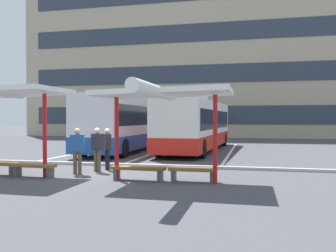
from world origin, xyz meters
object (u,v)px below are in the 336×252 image
at_px(bench_2, 138,170).
at_px(waiting_passenger_1, 97,146).
at_px(waiting_shelter_1, 162,95).
at_px(coach_bus_0, 130,124).
at_px(coach_bus_1, 197,126).
at_px(bench_3, 193,171).
at_px(waiting_passenger_3, 107,146).
at_px(waiting_shelter_0, 6,94).
at_px(bench_1, 34,167).
at_px(waiting_passenger_2, 77,148).

distance_m(bench_2, waiting_passenger_1, 2.71).
height_order(waiting_shelter_1, bench_2, waiting_shelter_1).
xyz_separation_m(coach_bus_0, coach_bus_1, (4.22, 0.83, -0.12)).
relative_size(bench_3, waiting_passenger_3, 0.94).
bearing_deg(waiting_passenger_1, waiting_shelter_1, -31.70).
bearing_deg(waiting_shelter_0, coach_bus_0, 86.71).
bearing_deg(bench_1, waiting_passenger_1, 46.72).
distance_m(waiting_shelter_0, bench_2, 5.32).
height_order(coach_bus_1, bench_2, coach_bus_1).
xyz_separation_m(bench_1, waiting_shelter_1, (4.65, -0.14, 2.45)).
distance_m(coach_bus_1, waiting_shelter_1, 12.20).
distance_m(coach_bus_1, bench_1, 12.68).
bearing_deg(waiting_shelter_1, waiting_passenger_3, 139.79).
xyz_separation_m(waiting_shelter_1, bench_3, (0.90, 0.42, -2.46)).
distance_m(bench_1, bench_3, 5.56).
distance_m(waiting_passenger_2, waiting_passenger_3, 1.43).
height_order(coach_bus_0, bench_2, coach_bus_0).
bearing_deg(waiting_shelter_1, waiting_shelter_0, -178.98).
bearing_deg(waiting_shelter_0, coach_bus_1, 68.26).
height_order(coach_bus_0, coach_bus_1, coach_bus_0).
relative_size(coach_bus_0, waiting_passenger_2, 7.21).
xyz_separation_m(bench_1, bench_2, (3.75, 0.17, 0.01)).
relative_size(coach_bus_0, waiting_passenger_3, 7.35).
bearing_deg(coach_bus_1, waiting_passenger_1, -102.90).
height_order(waiting_shelter_1, waiting_passenger_2, waiting_shelter_1).
height_order(bench_2, waiting_passenger_3, waiting_passenger_3).
relative_size(waiting_shelter_0, bench_3, 2.84).
xyz_separation_m(coach_bus_1, bench_1, (-3.97, -11.98, -1.25)).
relative_size(bench_2, waiting_passenger_1, 1.09).
distance_m(coach_bus_0, waiting_passenger_3, 9.17).
bearing_deg(waiting_passenger_1, waiting_passenger_3, 70.19).
bearing_deg(coach_bus_0, coach_bus_1, 11.08).
height_order(bench_3, waiting_passenger_2, waiting_passenger_2).
height_order(waiting_passenger_1, waiting_passenger_3, waiting_passenger_1).
height_order(coach_bus_0, waiting_passenger_1, coach_bus_0).
distance_m(waiting_shelter_0, waiting_passenger_3, 4.17).
xyz_separation_m(coach_bus_1, bench_2, (-0.22, -11.82, -1.24)).
relative_size(coach_bus_0, waiting_shelter_0, 2.75).
bearing_deg(bench_2, coach_bus_0, 109.99).
relative_size(coach_bus_1, bench_2, 6.85).
height_order(waiting_shelter_0, waiting_shelter_1, waiting_shelter_0).
relative_size(waiting_passenger_2, waiting_passenger_3, 1.02).
height_order(bench_3, waiting_passenger_3, waiting_passenger_3).
relative_size(waiting_shelter_0, waiting_passenger_1, 2.62).
relative_size(waiting_shelter_1, waiting_passenger_3, 2.78).
bearing_deg(waiting_passenger_1, bench_2, -36.27).
relative_size(waiting_shelter_1, bench_2, 2.50).
distance_m(bench_1, bench_2, 3.76).
xyz_separation_m(bench_1, waiting_passenger_1, (1.63, 1.73, 0.64)).
bearing_deg(bench_1, coach_bus_0, 91.26).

